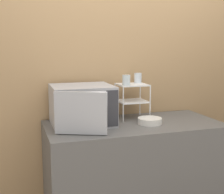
% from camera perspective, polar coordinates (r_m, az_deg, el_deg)
% --- Properties ---
extents(wall_back, '(8.00, 0.06, 2.60)m').
position_cam_1_polar(wall_back, '(2.92, 1.31, 4.15)').
color(wall_back, tan).
rests_on(wall_back, ground_plane).
extents(counter, '(1.47, 0.69, 0.92)m').
position_cam_1_polar(counter, '(2.77, 3.93, -14.10)').
color(counter, '#595654').
rests_on(counter, ground_plane).
extents(microwave, '(0.50, 0.60, 0.33)m').
position_cam_1_polar(microwave, '(2.55, -5.51, -1.54)').
color(microwave, '#ADADB2').
rests_on(microwave, counter).
extents(dish_rack, '(0.26, 0.23, 0.31)m').
position_cam_1_polar(dish_rack, '(2.77, 3.71, 0.62)').
color(dish_rack, white).
rests_on(dish_rack, counter).
extents(glass_front_left, '(0.07, 0.07, 0.09)m').
position_cam_1_polar(glass_front_left, '(2.66, 2.63, 3.11)').
color(glass_front_left, silver).
rests_on(glass_front_left, dish_rack).
extents(glass_back_right, '(0.07, 0.07, 0.09)m').
position_cam_1_polar(glass_back_right, '(2.85, 4.76, 3.51)').
color(glass_back_right, silver).
rests_on(glass_back_right, dish_rack).
extents(bowl, '(0.20, 0.20, 0.05)m').
position_cam_1_polar(bowl, '(2.62, 6.91, -4.38)').
color(bowl, silver).
rests_on(bowl, counter).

